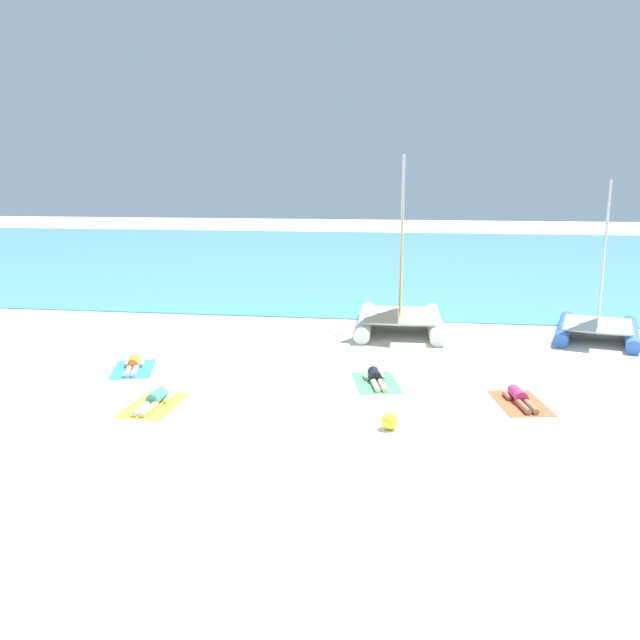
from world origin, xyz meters
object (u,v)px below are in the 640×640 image
(sunbather_rightmost, at_px, (519,397))
(sunbather_center_right, at_px, (376,377))
(sailboat_white, at_px, (400,305))
(sunbather_leftmost, at_px, (133,364))
(towel_center_right, at_px, (376,383))
(beach_ball, at_px, (389,421))
(sailboat_blue, at_px, (599,316))
(towel_rightmost, at_px, (520,403))
(towel_center_left, at_px, (154,405))
(towel_leftmost, at_px, (133,369))
(sunbather_center_left, at_px, (155,399))

(sunbather_rightmost, bearing_deg, sunbather_center_right, 152.34)
(sunbather_rightmost, bearing_deg, sailboat_white, 102.77)
(sailboat_white, relative_size, sunbather_leftmost, 3.95)
(towel_center_right, height_order, beach_ball, beach_ball)
(sunbather_leftmost, height_order, sunbather_center_right, same)
(sailboat_blue, relative_size, sunbather_rightmost, 3.34)
(sailboat_white, relative_size, towel_rightmost, 3.20)
(towel_rightmost, bearing_deg, towel_center_left, -170.49)
(towel_leftmost, height_order, beach_ball, beach_ball)
(sunbather_center_right, bearing_deg, beach_ball, -94.29)
(sunbather_leftmost, distance_m, sunbather_center_right, 6.87)
(towel_rightmost, bearing_deg, sunbather_center_right, 162.06)
(towel_center_right, bearing_deg, sunbather_center_right, 103.17)
(towel_leftmost, relative_size, sunbather_leftmost, 1.23)
(sailboat_blue, relative_size, beach_ball, 13.91)
(sunbather_center_right, height_order, towel_rightmost, sunbather_center_right)
(sailboat_blue, xyz_separation_m, towel_rightmost, (-3.51, -7.02, -0.77))
(sunbather_leftmost, height_order, sunbather_center_left, same)
(towel_center_left, bearing_deg, sailboat_white, 57.24)
(sunbather_rightmost, bearing_deg, towel_center_right, 153.25)
(sunbather_leftmost, xyz_separation_m, beach_ball, (7.38, -3.47, 0.06))
(towel_leftmost, relative_size, sunbather_rightmost, 1.22)
(sailboat_blue, xyz_separation_m, towel_leftmost, (-13.91, -5.72, -0.77))
(towel_leftmost, distance_m, towel_rightmost, 10.48)
(beach_ball, bearing_deg, sunbather_center_right, 98.87)
(beach_ball, bearing_deg, sunbather_center_left, 172.59)
(towel_center_right, height_order, towel_rightmost, same)
(sailboat_white, distance_m, sunbather_center_left, 10.23)
(towel_center_left, xyz_separation_m, towel_rightmost, (8.64, 1.45, 0.00))
(sunbather_center_left, bearing_deg, sailboat_blue, 36.70)
(sunbather_center_right, xyz_separation_m, towel_rightmost, (3.55, -1.15, -0.13))
(sunbather_center_left, bearing_deg, sunbather_rightmost, 11.56)
(towel_leftmost, xyz_separation_m, beach_ball, (7.36, -3.41, 0.18))
(towel_leftmost, xyz_separation_m, towel_center_left, (1.75, -2.75, 0.00))
(sailboat_blue, bearing_deg, beach_ball, -110.83)
(sailboat_blue, relative_size, towel_leftmost, 2.75)
(sunbather_center_right, bearing_deg, towel_center_left, -166.19)
(towel_center_left, xyz_separation_m, sunbather_center_left, (0.00, 0.07, 0.13))
(sailboat_blue, xyz_separation_m, sunbather_center_right, (-7.06, -5.88, -0.65))
(sailboat_white, xyz_separation_m, sunbather_leftmost, (-7.33, -5.82, -0.78))
(towel_center_right, bearing_deg, beach_ball, -81.22)
(sailboat_white, relative_size, sunbather_rightmost, 3.89)
(sunbather_center_right, bearing_deg, towel_leftmost, 165.56)
(towel_leftmost, distance_m, sunbather_leftmost, 0.14)
(towel_center_left, bearing_deg, sunbather_rightmost, 9.94)
(sunbather_center_right, distance_m, sunbather_rightmost, 3.70)
(towel_center_left, height_order, beach_ball, beach_ball)
(sunbather_center_right, bearing_deg, towel_center_right, -90.00)
(towel_leftmost, xyz_separation_m, towel_rightmost, (10.40, -1.30, 0.00))
(sailboat_blue, height_order, towel_center_left, sailboat_blue)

